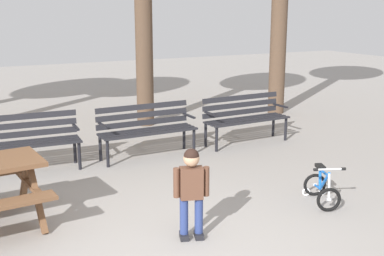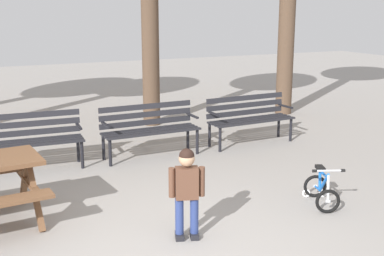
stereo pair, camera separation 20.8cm
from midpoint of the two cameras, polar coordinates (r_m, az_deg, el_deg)
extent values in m
cube|color=brown|center=(5.89, -16.48, -7.23)|extent=(0.11, 0.57, 0.76)
cube|color=brown|center=(6.35, -17.61, -5.78)|extent=(0.11, 0.57, 0.76)
cube|color=brown|center=(6.10, -17.11, -5.92)|extent=(0.18, 1.10, 0.04)
cube|color=#232328|center=(7.94, -17.49, -1.29)|extent=(1.60, 0.17, 0.03)
cube|color=#232328|center=(7.83, -17.41, -1.50)|extent=(1.60, 0.17, 0.03)
cube|color=#232328|center=(7.71, -17.34, -1.71)|extent=(1.60, 0.17, 0.03)
cube|color=#232328|center=(7.60, -17.26, -1.94)|extent=(1.60, 0.17, 0.03)
cube|color=#232328|center=(7.96, -17.56, -0.52)|extent=(1.60, 0.14, 0.09)
cube|color=#232328|center=(7.93, -17.63, 0.41)|extent=(1.60, 0.14, 0.09)
cube|color=#232328|center=(7.90, -17.70, 1.35)|extent=(1.60, 0.14, 0.09)
cylinder|color=black|center=(7.76, -11.64, -2.96)|extent=(0.05, 0.05, 0.44)
cylinder|color=black|center=(8.10, -12.11, -2.28)|extent=(0.05, 0.05, 0.44)
cube|color=black|center=(7.83, -12.02, 0.20)|extent=(0.06, 0.40, 0.03)
cube|color=#232328|center=(8.28, -4.38, -0.09)|extent=(1.60, 0.10, 0.03)
cube|color=#232328|center=(8.17, -4.06, -0.27)|extent=(1.60, 0.10, 0.03)
cube|color=#232328|center=(8.07, -3.74, -0.45)|extent=(1.60, 0.10, 0.03)
cube|color=#232328|center=(7.96, -3.41, -0.64)|extent=(1.60, 0.10, 0.03)
cube|color=#232328|center=(8.30, -4.50, 0.64)|extent=(1.60, 0.07, 0.09)
cube|color=#232328|center=(8.27, -4.51, 1.54)|extent=(1.60, 0.07, 0.09)
cube|color=#232328|center=(8.24, -4.53, 2.45)|extent=(1.60, 0.07, 0.09)
cylinder|color=black|center=(8.34, 1.31, -1.51)|extent=(0.05, 0.05, 0.44)
cylinder|color=black|center=(8.65, 0.21, -0.95)|extent=(0.05, 0.05, 0.44)
cube|color=black|center=(8.40, 0.76, 1.41)|extent=(0.05, 0.40, 0.03)
cylinder|color=black|center=(7.79, -8.53, -2.77)|extent=(0.05, 0.05, 0.44)
cylinder|color=black|center=(8.12, -9.32, -2.12)|extent=(0.05, 0.05, 0.44)
cube|color=black|center=(7.85, -9.04, 0.37)|extent=(0.05, 0.40, 0.03)
cube|color=#232328|center=(9.11, 6.85, 1.11)|extent=(1.60, 0.13, 0.03)
cube|color=#232328|center=(9.01, 7.27, 0.96)|extent=(1.60, 0.13, 0.03)
cube|color=#232328|center=(8.91, 7.71, 0.81)|extent=(1.60, 0.13, 0.03)
cube|color=#232328|center=(8.82, 8.16, 0.66)|extent=(1.60, 0.13, 0.03)
cube|color=#232328|center=(9.12, 6.72, 1.77)|extent=(1.60, 0.11, 0.09)
cube|color=#232328|center=(9.09, 6.74, 2.59)|extent=(1.60, 0.11, 0.09)
cube|color=#232328|center=(9.07, 6.77, 3.42)|extent=(1.60, 0.11, 0.09)
cylinder|color=black|center=(9.33, 11.79, -0.16)|extent=(0.05, 0.05, 0.44)
cylinder|color=black|center=(9.60, 10.44, 0.29)|extent=(0.05, 0.05, 0.44)
cube|color=black|center=(9.38, 11.22, 2.44)|extent=(0.06, 0.40, 0.03)
cylinder|color=black|center=(8.48, 3.91, -1.29)|extent=(0.05, 0.05, 0.44)
cylinder|color=black|center=(8.78, 2.68, -0.75)|extent=(0.05, 0.05, 0.44)
cube|color=black|center=(8.54, 3.32, 1.58)|extent=(0.06, 0.40, 0.03)
cylinder|color=navy|center=(5.38, 1.39, -10.20)|extent=(0.09, 0.09, 0.45)
cube|color=black|center=(5.46, 1.37, -12.09)|extent=(0.14, 0.18, 0.06)
cylinder|color=navy|center=(5.36, -0.31, -10.27)|extent=(0.09, 0.09, 0.45)
cube|color=black|center=(5.44, -0.31, -12.17)|extent=(0.14, 0.18, 0.06)
cube|color=brown|center=(5.22, 0.55, -6.27)|extent=(0.27, 0.21, 0.34)
sphere|color=tan|center=(5.13, 0.55, -3.49)|extent=(0.17, 0.17, 0.17)
sphere|color=black|center=(5.13, 0.55, -3.22)|extent=(0.16, 0.16, 0.16)
cylinder|color=brown|center=(5.24, 2.25, -6.10)|extent=(0.07, 0.07, 0.32)
cylinder|color=brown|center=(5.20, -1.16, -6.23)|extent=(0.07, 0.07, 0.32)
torus|color=black|center=(6.25, 16.12, -8.03)|extent=(0.29, 0.15, 0.30)
cylinder|color=silver|center=(6.25, 16.12, -8.03)|extent=(0.06, 0.06, 0.04)
torus|color=black|center=(6.71, 14.69, -6.42)|extent=(0.29, 0.15, 0.30)
cylinder|color=silver|center=(6.71, 14.69, -6.42)|extent=(0.06, 0.06, 0.04)
torus|color=white|center=(6.77, 15.54, -7.14)|extent=(0.11, 0.06, 0.11)
torus|color=white|center=(6.71, 13.74, -7.23)|extent=(0.11, 0.06, 0.11)
cylinder|color=blue|center=(6.35, 15.70, -6.01)|extent=(0.15, 0.30, 0.32)
cylinder|color=blue|center=(6.50, 15.25, -5.71)|extent=(0.06, 0.08, 0.27)
cylinder|color=blue|center=(6.61, 14.96, -6.63)|extent=(0.10, 0.20, 0.05)
cylinder|color=silver|center=(6.21, 16.16, -6.59)|extent=(0.06, 0.08, 0.32)
cylinder|color=blue|center=(6.33, 15.70, -5.10)|extent=(0.15, 0.31, 0.05)
cube|color=black|center=(6.47, 15.27, -4.40)|extent=(0.15, 0.19, 0.04)
cylinder|color=silver|center=(6.16, 16.23, -4.69)|extent=(0.32, 0.15, 0.02)
cylinder|color=black|center=(6.22, 17.72, -4.63)|extent=(0.06, 0.05, 0.04)
cylinder|color=black|center=(6.11, 14.72, -4.75)|extent=(0.06, 0.05, 0.04)
cylinder|color=brown|center=(10.28, -4.19, 10.31)|extent=(0.35, 0.35, 3.62)
cylinder|color=brown|center=(11.57, 11.28, 12.10)|extent=(0.37, 0.37, 4.28)
camera|label=1|loc=(0.10, -89.10, 0.22)|focal=46.89mm
camera|label=2|loc=(0.10, 90.90, -0.22)|focal=46.89mm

